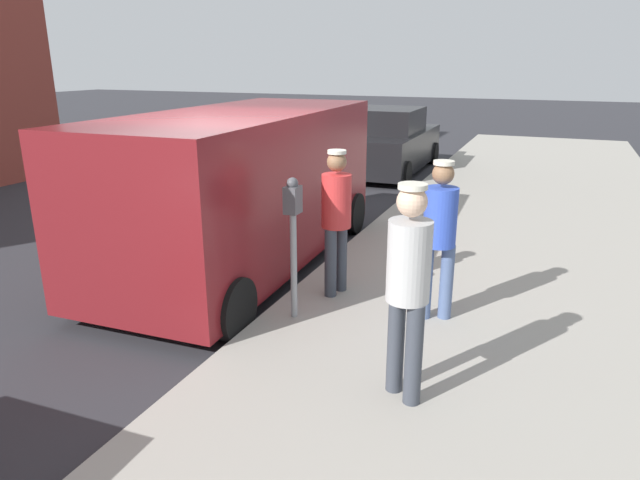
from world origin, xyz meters
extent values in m
plane|color=#2D2D33|center=(0.00, 0.00, 0.00)|extent=(80.00, 80.00, 0.00)
cube|color=#9E998E|center=(3.50, 0.00, 0.07)|extent=(5.00, 32.00, 0.15)
cylinder|color=gray|center=(1.35, -0.96, 0.72)|extent=(0.07, 0.07, 1.15)
cube|color=#4C4C51|center=(1.35, -0.96, 1.44)|extent=(0.14, 0.18, 0.28)
sphere|color=#47474C|center=(1.35, -0.96, 1.61)|extent=(0.12, 0.12, 0.12)
cylinder|color=#4C608C|center=(2.85, -0.37, 0.56)|extent=(0.14, 0.14, 0.81)
cylinder|color=#4C608C|center=(2.64, -0.45, 0.56)|extent=(0.14, 0.14, 0.81)
cylinder|color=blue|center=(2.75, -0.41, 1.27)|extent=(0.34, 0.34, 0.61)
sphere|color=#8C6647|center=(2.75, -0.41, 1.71)|extent=(0.22, 0.22, 0.22)
cylinder|color=silver|center=(2.75, -0.41, 1.82)|extent=(0.21, 0.21, 0.04)
cylinder|color=#383D47|center=(2.91, -2.06, 0.58)|extent=(0.14, 0.14, 0.86)
cylinder|color=#383D47|center=(2.73, -1.93, 0.58)|extent=(0.14, 0.14, 0.86)
cylinder|color=#B7B7B7|center=(2.82, -2.00, 1.33)|extent=(0.34, 0.34, 0.64)
sphere|color=beige|center=(2.82, -2.00, 1.79)|extent=(0.23, 0.23, 0.23)
cylinder|color=silver|center=(2.82, -2.00, 1.91)|extent=(0.22, 0.22, 0.04)
cylinder|color=#383D47|center=(1.55, -0.08, 0.56)|extent=(0.14, 0.14, 0.81)
cylinder|color=#383D47|center=(1.50, -0.29, 0.56)|extent=(0.14, 0.14, 0.81)
cylinder|color=red|center=(1.53, -0.18, 1.27)|extent=(0.34, 0.34, 0.61)
sphere|color=#8C6647|center=(1.53, -0.18, 1.72)|extent=(0.22, 0.22, 0.22)
cylinder|color=silver|center=(1.53, -0.18, 1.83)|extent=(0.21, 0.21, 0.04)
cube|color=maroon|center=(-0.15, 0.60, 1.17)|extent=(2.17, 5.26, 1.96)
cube|color=black|center=(-0.23, 3.05, 1.56)|extent=(1.84, 0.14, 0.88)
cylinder|color=black|center=(-1.17, 2.62, 0.34)|extent=(0.24, 0.69, 0.68)
cylinder|color=black|center=(0.73, 2.68, 0.34)|extent=(0.24, 0.69, 0.68)
cylinder|color=black|center=(-1.03, -1.48, 0.34)|extent=(0.24, 0.69, 0.68)
cylinder|color=black|center=(0.87, -1.42, 0.34)|extent=(0.24, 0.69, 0.68)
cube|color=black|center=(-0.27, 8.22, 0.61)|extent=(1.87, 4.42, 0.89)
cube|color=black|center=(-0.27, 8.00, 1.35)|extent=(1.62, 2.00, 0.60)
cylinder|color=black|center=(-1.15, 9.86, 0.30)|extent=(0.23, 0.60, 0.60)
cylinder|color=black|center=(0.57, 9.88, 0.30)|extent=(0.23, 0.60, 0.60)
cylinder|color=black|center=(-1.11, 6.56, 0.30)|extent=(0.23, 0.60, 0.60)
cylinder|color=black|center=(0.61, 6.58, 0.30)|extent=(0.23, 0.60, 0.60)
camera|label=1|loc=(3.75, -5.98, 2.78)|focal=31.65mm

